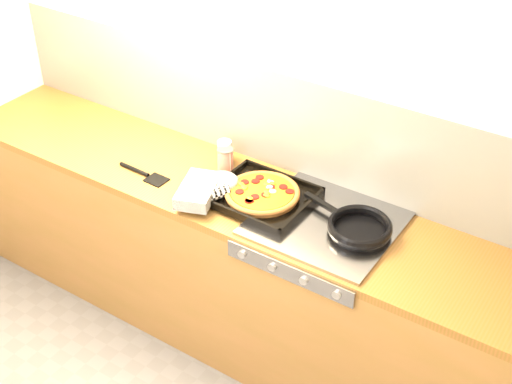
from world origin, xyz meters
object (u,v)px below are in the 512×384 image
Objects in this scene: tomato_can at (225,159)px; frying_pan at (359,227)px; juice_glass at (225,152)px; pizza_on_tray at (245,192)px.

frying_pan is at bearing -8.25° from tomato_can.
juice_glass is at bearing 129.00° from tomato_can.
pizza_on_tray is at bearing -174.11° from frying_pan.
pizza_on_tray is at bearing -38.93° from juice_glass.
frying_pan is 4.32× the size of tomato_can.
juice_glass reaches higher than tomato_can.
juice_glass is (-0.81, 0.16, 0.02)m from frying_pan.
tomato_can is at bearing 171.75° from frying_pan.
tomato_can reaches higher than frying_pan.
juice_glass is at bearing 141.07° from pizza_on_tray.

